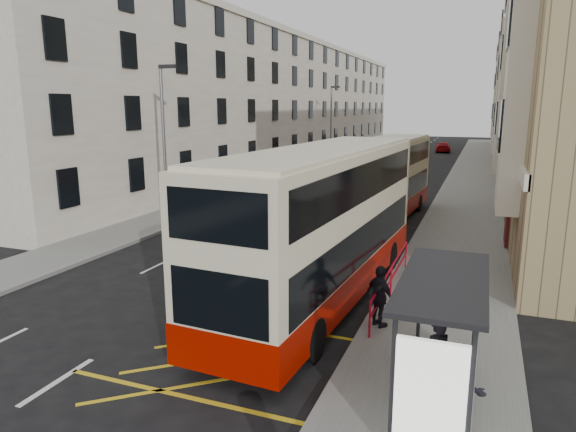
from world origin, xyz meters
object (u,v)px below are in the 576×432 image
at_px(bus_shelter, 448,321).
at_px(street_lamp_near, 165,137).
at_px(pedestrian_far, 380,296).
at_px(white_van, 366,157).
at_px(pedestrian_near, 436,358).
at_px(street_lamp_far, 331,121).
at_px(double_decker_rear, 385,180).
at_px(car_silver, 371,148).
at_px(car_red, 443,147).
at_px(car_dark, 387,142).
at_px(pedestrian_mid, 461,397).
at_px(double_decker_front, 323,224).

height_order(bus_shelter, street_lamp_near, street_lamp_near).
distance_m(pedestrian_far, white_van, 41.94).
relative_size(pedestrian_near, pedestrian_far, 1.00).
height_order(bus_shelter, street_lamp_far, street_lamp_far).
height_order(double_decker_rear, car_silver, double_decker_rear).
height_order(pedestrian_far, car_red, pedestrian_far).
height_order(bus_shelter, pedestrian_near, bus_shelter).
bearing_deg(car_dark, car_red, -46.88).
xyz_separation_m(bus_shelter, pedestrian_far, (-1.99, 3.69, -1.11)).
bearing_deg(double_decker_rear, street_lamp_near, -147.60).
distance_m(pedestrian_mid, white_van, 46.88).
xyz_separation_m(street_lamp_near, car_red, (9.77, 50.83, -3.96)).
bearing_deg(car_dark, street_lamp_near, -105.62).
relative_size(double_decker_front, car_red, 2.68).
distance_m(bus_shelter, car_dark, 70.02).
xyz_separation_m(street_lamp_near, white_van, (3.26, 32.17, -3.80)).
xyz_separation_m(street_lamp_far, white_van, (3.26, 2.17, -3.80)).
relative_size(pedestrian_near, car_dark, 0.38).
relative_size(street_lamp_far, double_decker_front, 0.64).
distance_m(street_lamp_far, car_red, 23.34).
bearing_deg(pedestrian_far, pedestrian_near, 157.82).
xyz_separation_m(bus_shelter, street_lamp_far, (-14.69, 42.39, 2.50)).
distance_m(street_lamp_near, car_dark, 56.44).
xyz_separation_m(pedestrian_mid, white_van, (-11.78, 45.37, -0.22)).
distance_m(street_lamp_near, double_decker_front, 12.76).
distance_m(bus_shelter, double_decker_front, 6.89).
distance_m(street_lamp_near, double_decker_rear, 11.76).
height_order(pedestrian_far, white_van, pedestrian_far).
height_order(pedestrian_mid, car_silver, pedestrian_mid).
bearing_deg(street_lamp_near, pedestrian_mid, -41.27).
bearing_deg(double_decker_front, car_silver, 103.95).
bearing_deg(white_van, bus_shelter, -88.11).
relative_size(white_van, car_dark, 1.29).
xyz_separation_m(bus_shelter, pedestrian_mid, (0.35, -0.81, -1.08)).
distance_m(white_van, car_red, 19.76).
distance_m(street_lamp_near, street_lamp_far, 30.00).
xyz_separation_m(double_decker_rear, pedestrian_mid, (4.85, -18.57, -1.21)).
distance_m(street_lamp_far, car_silver, 14.83).
bearing_deg(double_decker_front, street_lamp_near, 150.18).
bearing_deg(car_silver, street_lamp_near, -110.07).
xyz_separation_m(pedestrian_near, pedestrian_far, (-1.78, 3.12, -0.00)).
xyz_separation_m(street_lamp_far, double_decker_front, (10.49, -36.95, -2.13)).
distance_m(white_van, car_silver, 12.27).
height_order(bus_shelter, pedestrian_mid, bus_shelter).
bearing_deg(pedestrian_near, double_decker_rear, -113.64).
xyz_separation_m(bus_shelter, car_dark, (-13.54, 68.69, -1.37)).
distance_m(pedestrian_far, car_silver, 54.20).
bearing_deg(car_red, bus_shelter, 89.81).
relative_size(double_decker_rear, white_van, 1.89).
bearing_deg(white_van, pedestrian_near, -88.20).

